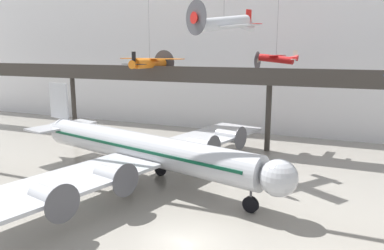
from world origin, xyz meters
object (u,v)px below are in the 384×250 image
Objects in this scene: suspended_plane_orange_highwing at (150,63)px; suspended_plane_red_highwing at (276,59)px; airliner_silver_main at (141,149)px; suspended_plane_silver_racer at (224,24)px.

suspended_plane_orange_highwing is 16.01m from suspended_plane_red_highwing.
suspended_plane_silver_racer is (5.89, 6.88, 11.87)m from airliner_silver_main.
suspended_plane_silver_racer is at bearing 78.23° from suspended_plane_red_highwing.
suspended_plane_silver_racer is 0.82× the size of suspended_plane_orange_highwing.
suspended_plane_red_highwing is (9.36, 16.93, 8.24)m from airliner_silver_main.
suspended_plane_orange_highwing reaches higher than airliner_silver_main.
suspended_plane_orange_highwing is at bearing 129.39° from airliner_silver_main.
airliner_silver_main is 21.03m from suspended_plane_red_highwing.
suspended_plane_red_highwing is at bearing -70.24° from suspended_plane_orange_highwing.
airliner_silver_main is at bearing 68.33° from suspended_plane_red_highwing.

